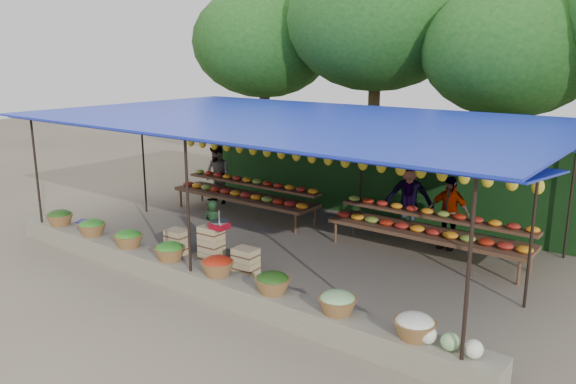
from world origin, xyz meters
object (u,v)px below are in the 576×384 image
Objects in this scene: weighing_scale at (219,225)px; blue_crate_back at (87,226)px; crate_counter at (210,248)px; vendor_seated at (213,227)px; blue_crate_front at (73,235)px.

blue_crate_back is (-4.02, -0.29, -0.72)m from weighing_scale.
weighing_scale reaches higher than blue_crate_back.
vendor_seated is (-0.39, 0.49, 0.26)m from crate_counter.
crate_counter is 0.61m from weighing_scale.
crate_counter is 2.07× the size of vendor_seated.
blue_crate_back is at bearing -175.84° from weighing_scale.
weighing_scale reaches higher than crate_counter.
blue_crate_front is (-3.64, -0.91, -0.70)m from weighing_scale.
vendor_seated reaches higher than weighing_scale.
crate_counter is 3.77m from blue_crate_back.
weighing_scale is at bearing 0.00° from crate_counter.
blue_crate_back is at bearing -175.54° from crate_counter.
blue_crate_front is 0.72m from blue_crate_back.
weighing_scale is at bearing -20.56° from blue_crate_back.
weighing_scale is 4.10m from blue_crate_back.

